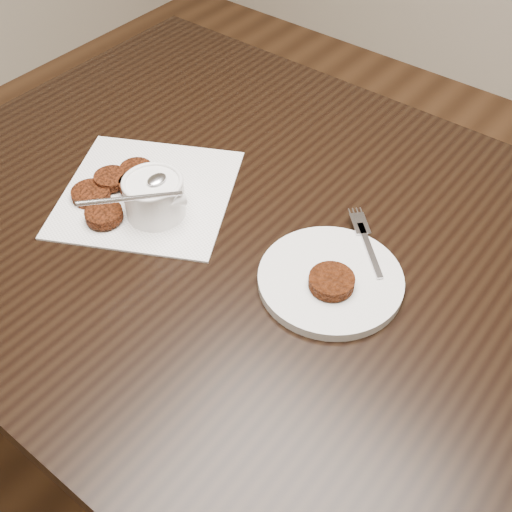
{
  "coord_description": "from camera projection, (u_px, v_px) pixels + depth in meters",
  "views": [
    {
      "loc": [
        0.42,
        -0.53,
        1.48
      ],
      "look_at": [
        0.01,
        -0.01,
        0.8
      ],
      "focal_mm": 44.46,
      "sensor_mm": 36.0,
      "label": 1
    }
  ],
  "objects": [
    {
      "name": "floor",
      "position": [
        257.0,
        481.0,
        1.53
      ],
      "size": [
        4.0,
        4.0,
        0.0
      ],
      "primitive_type": "plane",
      "color": "brown",
      "rests_on": "ground"
    },
    {
      "name": "table",
      "position": [
        300.0,
        386.0,
        1.28
      ],
      "size": [
        1.52,
        0.98,
        0.75
      ],
      "primitive_type": "cube",
      "color": "black",
      "rests_on": "floor"
    },
    {
      "name": "napkin",
      "position": [
        148.0,
        193.0,
        1.12
      ],
      "size": [
        0.39,
        0.39,
        0.0
      ],
      "primitive_type": "cube",
      "rotation": [
        0.0,
        0.0,
        0.48
      ],
      "color": "white",
      "rests_on": "table"
    },
    {
      "name": "sauce_ramekin",
      "position": [
        152.0,
        181.0,
        1.03
      ],
      "size": [
        0.17,
        0.17,
        0.14
      ],
      "primitive_type": null,
      "rotation": [
        0.0,
        0.0,
        0.36
      ],
      "color": "white",
      "rests_on": "napkin"
    },
    {
      "name": "patty_cluster",
      "position": [
        121.0,
        187.0,
        1.11
      ],
      "size": [
        0.24,
        0.24,
        0.02
      ],
      "primitive_type": null,
      "rotation": [
        0.0,
        0.0,
        0.09
      ],
      "color": "#67250D",
      "rests_on": "napkin"
    },
    {
      "name": "plate_with_patty",
      "position": [
        331.0,
        276.0,
        0.96
      ],
      "size": [
        0.32,
        0.32,
        0.03
      ],
      "primitive_type": null,
      "rotation": [
        0.0,
        0.0,
        -0.77
      ],
      "color": "silver",
      "rests_on": "table"
    }
  ]
}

